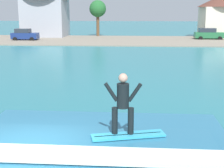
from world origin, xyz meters
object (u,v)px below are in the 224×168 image
(car_near_shore, at_px, (25,35))
(car_far_shore, at_px, (209,34))
(surfboard, at_px, (128,135))
(wave_crest, at_px, (100,156))
(house_with_chimney, at_px, (45,10))
(house_gabled_white, at_px, (223,14))
(surfer, at_px, (123,101))
(tree_tall_bare, at_px, (98,9))

(car_near_shore, distance_m, car_far_shore, 28.51)
(surfboard, xyz_separation_m, car_near_shore, (-16.83, 40.73, -0.46))
(surfboard, distance_m, car_far_shore, 45.84)
(wave_crest, relative_size, house_with_chimney, 0.81)
(surfboard, relative_size, house_gabled_white, 0.24)
(surfboard, relative_size, car_far_shore, 0.45)
(car_far_shore, bearing_deg, surfboard, -104.45)
(surfboard, distance_m, house_gabled_white, 50.24)
(house_with_chimney, bearing_deg, house_gabled_white, -0.30)
(wave_crest, bearing_deg, car_near_shore, 111.63)
(surfer, height_order, car_far_shore, surfer)
(tree_tall_bare, bearing_deg, house_gabled_white, -3.57)
(wave_crest, height_order, house_with_chimney, house_with_chimney)
(house_gabled_white, distance_m, tree_tall_bare, 20.98)
(wave_crest, relative_size, surfboard, 3.56)
(surfer, relative_size, house_with_chimney, 0.19)
(wave_crest, xyz_separation_m, house_with_chimney, (-14.78, 47.96, 4.01))
(car_near_shore, height_order, house_gabled_white, house_gabled_white)
(surfboard, bearing_deg, car_near_shore, 112.46)
(house_with_chimney, distance_m, house_gabled_white, 29.89)
(surfboard, xyz_separation_m, car_far_shore, (11.44, 44.39, -0.45))
(surfer, relative_size, house_gabled_white, 0.19)
(house_with_chimney, relative_size, tree_tall_bare, 1.41)
(wave_crest, xyz_separation_m, tree_tall_bare, (-5.82, 49.11, 4.06))
(car_far_shore, bearing_deg, wave_crest, -105.51)
(house_gabled_white, bearing_deg, wave_crest, -107.53)
(surfboard, height_order, house_with_chimney, house_with_chimney)
(surfer, height_order, car_near_shore, surfer)
(wave_crest, bearing_deg, house_with_chimney, 107.13)
(house_with_chimney, bearing_deg, tree_tall_bare, 7.29)
(wave_crest, relative_size, car_far_shore, 1.60)
(car_far_shore, xyz_separation_m, house_gabled_white, (2.86, 3.70, 3.02))
(surfer, bearing_deg, surfboard, -13.67)
(surfboard, distance_m, tree_tall_bare, 49.95)
(house_gabled_white, bearing_deg, car_far_shore, -127.74)
(car_near_shore, bearing_deg, surfer, -67.71)
(surfer, bearing_deg, house_gabled_white, 73.26)
(surfer, xyz_separation_m, house_with_chimney, (-15.43, 48.21, 2.32))
(wave_crest, height_order, surfboard, surfboard)
(car_near_shore, xyz_separation_m, house_gabled_white, (31.14, 7.36, 3.02))
(surfer, relative_size, car_near_shore, 0.41)
(surfboard, distance_m, surfer, 0.95)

